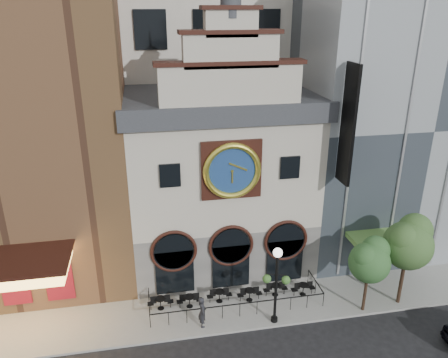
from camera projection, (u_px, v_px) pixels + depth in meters
ground at (244, 332)px, 25.17m from camera, size 120.00×120.00×0.00m
sidewalk at (235, 304)px, 27.43m from camera, size 44.00×5.00×0.15m
clock_building at (220, 176)px, 29.84m from camera, size 12.60×8.78×18.65m
theater_building at (10, 90)px, 27.35m from camera, size 14.00×15.60×25.00m
retail_building at (384, 111)px, 32.78m from camera, size 14.00×14.40×20.00m
cafe_railing at (235, 297)px, 27.23m from camera, size 10.60×2.60×0.90m
bistro_0 at (160, 302)px, 26.69m from camera, size 1.58×0.68×0.90m
bistro_1 at (189, 300)px, 26.88m from camera, size 1.58×0.68×0.90m
bistro_2 at (219, 295)px, 27.35m from camera, size 1.58×0.68×0.90m
bistro_3 at (250, 294)px, 27.47m from camera, size 1.58×0.68×0.90m
bistro_4 at (275, 289)px, 27.96m from camera, size 1.58×0.68×0.90m
bistro_5 at (303, 289)px, 28.00m from camera, size 1.58×0.68×0.90m
pedestrian at (202, 312)px, 25.11m from camera, size 0.49×0.72×1.94m
lamppost at (276, 277)px, 24.68m from camera, size 1.53×0.83×4.94m
tree_left at (370, 259)px, 25.51m from camera, size 2.52×2.43×4.86m
tree_right at (409, 241)px, 25.93m from camera, size 3.06×2.95×5.90m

